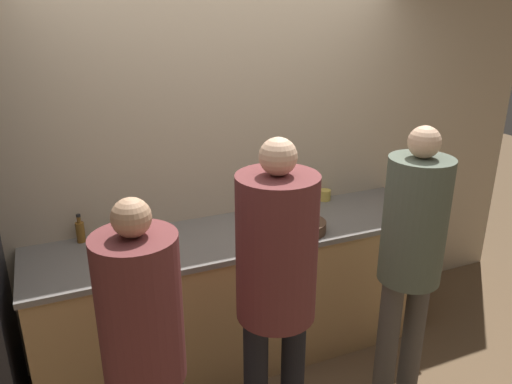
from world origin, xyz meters
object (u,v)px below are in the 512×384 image
bottle_amber (80,231)px  cup_yellow (325,195)px  person_left (143,338)px  person_right (412,246)px  person_center (276,272)px  utensil_crock (131,232)px  fruit_bowl (305,226)px

bottle_amber → cup_yellow: bottle_amber is taller
person_left → bottle_amber: 1.17m
cup_yellow → bottle_amber: bearing=-179.5°
person_right → cup_yellow: bearing=87.4°
person_center → cup_yellow: bearing=49.4°
person_right → utensil_crock: (-1.43, 0.87, -0.02)m
fruit_bowl → cup_yellow: (0.41, 0.43, 0.00)m
person_right → fruit_bowl: size_ratio=6.27×
person_right → utensil_crock: size_ratio=5.88×
person_left → person_right: person_right is taller
person_left → cup_yellow: size_ratio=18.43×
utensil_crock → bottle_amber: bearing=152.4°
person_right → fruit_bowl: person_right is taller
person_center → bottle_amber: person_center is taller
fruit_bowl → utensil_crock: (-1.07, 0.27, 0.04)m
person_right → bottle_amber: person_right is taller
person_left → bottle_amber: bearing=97.5°
person_left → utensil_crock: person_left is taller
person_right → fruit_bowl: 0.70m
person_left → fruit_bowl: person_left is taller
person_left → fruit_bowl: bearing=31.6°
person_left → person_center: (0.69, 0.10, 0.12)m
person_right → cup_yellow: (0.05, 1.03, -0.06)m
person_left → fruit_bowl: 1.41m
fruit_bowl → person_right: bearing=-59.0°
person_center → person_right: bearing=2.5°
utensil_crock → bottle_amber: utensil_crock is taller
cup_yellow → person_right: bearing=-92.6°
fruit_bowl → utensil_crock: utensil_crock is taller
person_center → fruit_bowl: 0.82m
fruit_bowl → cup_yellow: bearing=46.9°
utensil_crock → cup_yellow: utensil_crock is taller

